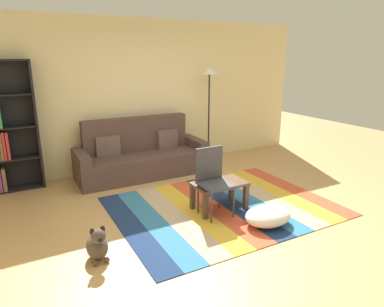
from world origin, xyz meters
TOP-DOWN VIEW (x-y plane):
  - ground_plane at (0.00, 0.00)m, footprint 14.00×14.00m
  - back_wall at (0.00, 2.55)m, footprint 6.80×0.10m
  - rug at (0.24, 0.19)m, footprint 2.97×2.26m
  - couch at (-0.28, 2.02)m, footprint 2.26×0.80m
  - coffee_table at (0.15, 0.14)m, footprint 0.72×0.43m
  - pouf at (0.43, -0.54)m, footprint 0.62×0.47m
  - dog at (-1.62, -0.27)m, footprint 0.22×0.35m
  - standing_lamp at (1.19, 2.16)m, footprint 0.32×0.32m
  - tv_remote at (0.21, 0.07)m, footprint 0.07×0.15m
  - folding_chair at (0.00, 0.09)m, footprint 0.40×0.40m

SIDE VIEW (x-z plane):
  - ground_plane at x=0.00m, z-range 0.00..0.00m
  - rug at x=0.24m, z-range 0.00..0.01m
  - pouf at x=0.43m, z-range 0.01..0.24m
  - dog at x=-1.62m, z-range -0.04..0.36m
  - coffee_table at x=0.15m, z-range 0.12..0.51m
  - couch at x=-0.28m, z-range -0.16..0.84m
  - tv_remote at x=0.21m, z-range 0.39..0.41m
  - folding_chair at x=0.00m, z-range 0.08..0.98m
  - back_wall at x=0.00m, z-range 0.00..2.70m
  - standing_lamp at x=1.19m, z-range 0.62..2.48m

